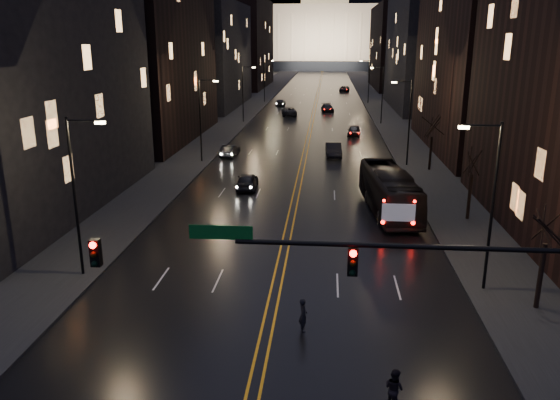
% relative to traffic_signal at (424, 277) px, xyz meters
% --- Properties ---
extents(ground, '(900.00, 900.00, 0.00)m').
position_rel_traffic_signal_xyz_m(ground, '(-5.91, 0.00, -5.10)').
color(ground, black).
rests_on(ground, ground).
extents(road, '(20.00, 320.00, 0.02)m').
position_rel_traffic_signal_xyz_m(road, '(-5.91, 130.00, -5.09)').
color(road, black).
rests_on(road, ground).
extents(sidewalk_left, '(8.00, 320.00, 0.16)m').
position_rel_traffic_signal_xyz_m(sidewalk_left, '(-19.91, 130.00, -5.02)').
color(sidewalk_left, black).
rests_on(sidewalk_left, ground).
extents(sidewalk_right, '(8.00, 320.00, 0.16)m').
position_rel_traffic_signal_xyz_m(sidewalk_right, '(8.09, 130.00, -5.02)').
color(sidewalk_right, black).
rests_on(sidewalk_right, ground).
extents(center_line, '(0.62, 320.00, 0.01)m').
position_rel_traffic_signal_xyz_m(center_line, '(-5.91, 130.00, -5.08)').
color(center_line, orange).
rests_on(center_line, road).
extents(building_left_near, '(12.00, 28.00, 22.00)m').
position_rel_traffic_signal_xyz_m(building_left_near, '(-26.91, 22.00, 5.90)').
color(building_left_near, black).
rests_on(building_left_near, ground).
extents(building_left_mid, '(12.00, 30.00, 28.00)m').
position_rel_traffic_signal_xyz_m(building_left_mid, '(-26.91, 54.00, 8.90)').
color(building_left_mid, black).
rests_on(building_left_mid, ground).
extents(building_left_far, '(12.00, 34.00, 20.00)m').
position_rel_traffic_signal_xyz_m(building_left_far, '(-26.91, 92.00, 4.90)').
color(building_left_far, black).
rests_on(building_left_far, ground).
extents(building_left_dist, '(12.00, 40.00, 24.00)m').
position_rel_traffic_signal_xyz_m(building_left_dist, '(-26.91, 140.00, 6.90)').
color(building_left_dist, black).
rests_on(building_left_dist, ground).
extents(building_right_mid, '(12.00, 34.00, 26.00)m').
position_rel_traffic_signal_xyz_m(building_right_mid, '(15.09, 92.00, 7.90)').
color(building_right_mid, black).
rests_on(building_right_mid, ground).
extents(building_right_dist, '(12.00, 40.00, 22.00)m').
position_rel_traffic_signal_xyz_m(building_right_dist, '(15.09, 140.00, 5.90)').
color(building_right_dist, black).
rests_on(building_right_dist, ground).
extents(capitol, '(90.00, 50.00, 58.50)m').
position_rel_traffic_signal_xyz_m(capitol, '(-5.91, 250.00, 12.05)').
color(capitol, black).
rests_on(capitol, ground).
extents(traffic_signal, '(17.29, 0.45, 7.00)m').
position_rel_traffic_signal_xyz_m(traffic_signal, '(0.00, 0.00, 0.00)').
color(traffic_signal, black).
rests_on(traffic_signal, ground).
extents(streetlamp_right_near, '(2.13, 0.25, 9.00)m').
position_rel_traffic_signal_xyz_m(streetlamp_right_near, '(4.91, 10.00, -0.02)').
color(streetlamp_right_near, black).
rests_on(streetlamp_right_near, ground).
extents(streetlamp_left_near, '(2.13, 0.25, 9.00)m').
position_rel_traffic_signal_xyz_m(streetlamp_left_near, '(-16.72, 10.00, -0.02)').
color(streetlamp_left_near, black).
rests_on(streetlamp_left_near, ground).
extents(streetlamp_right_mid, '(2.13, 0.25, 9.00)m').
position_rel_traffic_signal_xyz_m(streetlamp_right_mid, '(4.91, 40.00, -0.02)').
color(streetlamp_right_mid, black).
rests_on(streetlamp_right_mid, ground).
extents(streetlamp_left_mid, '(2.13, 0.25, 9.00)m').
position_rel_traffic_signal_xyz_m(streetlamp_left_mid, '(-16.72, 40.00, -0.02)').
color(streetlamp_left_mid, black).
rests_on(streetlamp_left_mid, ground).
extents(streetlamp_right_far, '(2.13, 0.25, 9.00)m').
position_rel_traffic_signal_xyz_m(streetlamp_right_far, '(4.91, 70.00, -0.02)').
color(streetlamp_right_far, black).
rests_on(streetlamp_right_far, ground).
extents(streetlamp_left_far, '(2.13, 0.25, 9.00)m').
position_rel_traffic_signal_xyz_m(streetlamp_left_far, '(-16.72, 70.00, -0.02)').
color(streetlamp_left_far, black).
rests_on(streetlamp_left_far, ground).
extents(streetlamp_right_dist, '(2.13, 0.25, 9.00)m').
position_rel_traffic_signal_xyz_m(streetlamp_right_dist, '(4.91, 100.00, -0.02)').
color(streetlamp_right_dist, black).
rests_on(streetlamp_right_dist, ground).
extents(streetlamp_left_dist, '(2.13, 0.25, 9.00)m').
position_rel_traffic_signal_xyz_m(streetlamp_left_dist, '(-16.72, 100.00, -0.02)').
color(streetlamp_left_dist, black).
rests_on(streetlamp_left_dist, ground).
extents(tree_right_near, '(2.40, 2.40, 6.65)m').
position_rel_traffic_signal_xyz_m(tree_right_near, '(7.09, 8.00, -0.58)').
color(tree_right_near, black).
rests_on(tree_right_near, ground).
extents(tree_right_mid, '(2.40, 2.40, 6.65)m').
position_rel_traffic_signal_xyz_m(tree_right_mid, '(7.09, 22.00, -0.58)').
color(tree_right_mid, black).
rests_on(tree_right_mid, ground).
extents(tree_right_far, '(2.40, 2.40, 6.65)m').
position_rel_traffic_signal_xyz_m(tree_right_far, '(7.09, 38.00, -0.58)').
color(tree_right_far, black).
rests_on(tree_right_far, ground).
extents(bus, '(3.92, 12.05, 3.30)m').
position_rel_traffic_signal_xyz_m(bus, '(1.49, 23.78, -3.46)').
color(bus, black).
rests_on(bus, ground).
extents(oncoming_car_a, '(1.92, 4.42, 1.48)m').
position_rel_traffic_signal_xyz_m(oncoming_car_a, '(-10.40, 29.54, -4.36)').
color(oncoming_car_a, black).
rests_on(oncoming_car_a, ground).
extents(oncoming_car_b, '(1.81, 4.28, 1.37)m').
position_rel_traffic_signal_xyz_m(oncoming_car_b, '(-14.41, 43.32, -4.42)').
color(oncoming_car_b, black).
rests_on(oncoming_car_b, ground).
extents(oncoming_car_c, '(3.08, 5.64, 1.50)m').
position_rel_traffic_signal_xyz_m(oncoming_car_c, '(-10.12, 79.32, -4.35)').
color(oncoming_car_c, black).
rests_on(oncoming_car_c, ground).
extents(oncoming_car_d, '(1.93, 4.63, 1.34)m').
position_rel_traffic_signal_xyz_m(oncoming_car_d, '(-12.94, 93.86, -4.43)').
color(oncoming_car_d, black).
rests_on(oncoming_car_d, ground).
extents(receding_car_a, '(1.91, 4.88, 1.58)m').
position_rel_traffic_signal_xyz_m(receding_car_a, '(-2.58, 44.23, -4.31)').
color(receding_car_a, black).
rests_on(receding_car_a, ground).
extents(receding_car_b, '(2.08, 4.36, 1.44)m').
position_rel_traffic_signal_xyz_m(receding_car_b, '(0.34, 58.69, -4.38)').
color(receding_car_b, black).
rests_on(receding_car_b, ground).
extents(receding_car_c, '(2.63, 5.15, 1.43)m').
position_rel_traffic_signal_xyz_m(receding_car_c, '(-3.41, 84.99, -4.39)').
color(receding_car_c, black).
rests_on(receding_car_c, ground).
extents(receding_car_d, '(2.88, 5.44, 1.46)m').
position_rel_traffic_signal_xyz_m(receding_car_d, '(0.85, 127.31, -4.38)').
color(receding_car_d, black).
rests_on(receding_car_d, ground).
extents(pedestrian_a, '(0.54, 0.67, 1.61)m').
position_rel_traffic_signal_xyz_m(pedestrian_a, '(-4.26, 5.00, -4.30)').
color(pedestrian_a, black).
rests_on(pedestrian_a, ground).
extents(pedestrian_b, '(0.83, 0.86, 1.59)m').
position_rel_traffic_signal_xyz_m(pedestrian_b, '(-0.75, -0.13, -4.31)').
color(pedestrian_b, black).
rests_on(pedestrian_b, ground).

